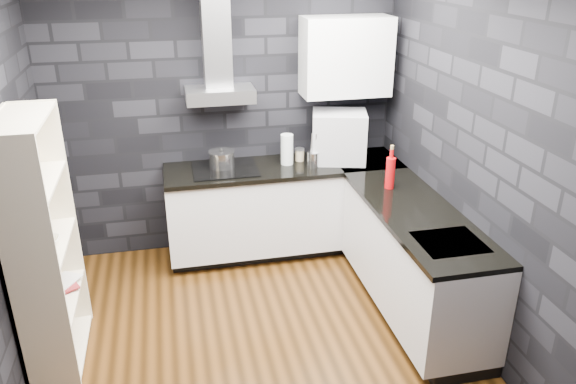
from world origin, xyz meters
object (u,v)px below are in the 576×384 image
object	(u,v)px
pot	(222,160)
utensil_crock	(313,159)
glass_vase	(287,149)
appliance_garage	(339,138)
bookshelf	(43,245)
storage_jar	(300,155)
red_bottle	(390,173)
fruit_bowl	(40,244)

from	to	relation	value
pot	utensil_crock	size ratio (longest dim) A/B	1.64
glass_vase	appliance_garage	size ratio (longest dim) A/B	0.58
appliance_garage	bookshelf	world-z (taller)	bookshelf
appliance_garage	storage_jar	bearing A→B (deg)	-177.08
pot	storage_jar	world-z (taller)	pot
glass_vase	red_bottle	distance (m)	1.03
storage_jar	appliance_garage	bearing A→B (deg)	-11.92
glass_vase	storage_jar	world-z (taller)	glass_vase
utensil_crock	fruit_bowl	world-z (taller)	utensil_crock
utensil_crock	red_bottle	size ratio (longest dim) A/B	0.52
glass_vase	utensil_crock	distance (m)	0.26
utensil_crock	bookshelf	size ratio (longest dim) A/B	0.08
storage_jar	glass_vase	bearing A→B (deg)	-155.60
utensil_crock	fruit_bowl	bearing A→B (deg)	-153.02
utensil_crock	appliance_garage	distance (m)	0.33
storage_jar	bookshelf	world-z (taller)	bookshelf
utensil_crock	bookshelf	distance (m)	2.41
glass_vase	utensil_crock	bearing A→B (deg)	-28.38
glass_vase	red_bottle	xyz separation A→B (m)	(0.72, -0.74, -0.01)
fruit_bowl	glass_vase	bearing A→B (deg)	32.08
storage_jar	appliance_garage	distance (m)	0.40
pot	red_bottle	xyz separation A→B (m)	(1.32, -0.77, 0.05)
glass_vase	storage_jar	xyz separation A→B (m)	(0.13, 0.06, -0.09)
red_bottle	bookshelf	xyz separation A→B (m)	(-2.67, -0.43, -0.13)
appliance_garage	bookshelf	size ratio (longest dim) A/B	0.27
pot	fruit_bowl	size ratio (longest dim) A/B	0.97
appliance_garage	pot	bearing A→B (deg)	-167.13
pot	utensil_crock	bearing A→B (deg)	-9.77
pot	red_bottle	distance (m)	1.53
storage_jar	appliance_garage	world-z (taller)	appliance_garage
appliance_garage	fruit_bowl	world-z (taller)	appliance_garage
pot	utensil_crock	distance (m)	0.83
utensil_crock	red_bottle	bearing A→B (deg)	-51.56
glass_vase	utensil_crock	xyz separation A→B (m)	(0.22, -0.12, -0.07)
utensil_crock	pot	bearing A→B (deg)	170.23
fruit_bowl	pot	bearing A→B (deg)	42.74
storage_jar	utensil_crock	size ratio (longest dim) A/B	0.75
red_bottle	utensil_crock	bearing A→B (deg)	128.44
utensil_crock	storage_jar	bearing A→B (deg)	115.17
utensil_crock	appliance_garage	size ratio (longest dim) A/B	0.28
pot	fruit_bowl	xyz separation A→B (m)	(-1.35, -1.25, -0.04)
storage_jar	bookshelf	bearing A→B (deg)	-149.46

